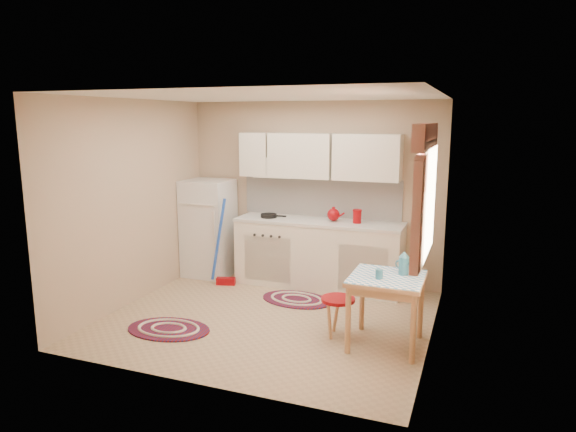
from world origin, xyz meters
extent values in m
plane|color=tan|center=(0.00, 0.00, 0.00)|extent=(3.60, 3.60, 0.00)
cube|color=silver|center=(0.00, 0.00, 2.50)|extent=(3.60, 3.20, 0.04)
cube|color=tan|center=(0.00, 1.60, 1.25)|extent=(3.60, 0.04, 2.50)
cube|color=tan|center=(0.00, -1.60, 1.25)|extent=(3.60, 0.04, 2.50)
cube|color=tan|center=(-1.80, 0.00, 1.25)|extent=(0.04, 3.20, 2.50)
cube|color=tan|center=(1.80, 0.00, 1.25)|extent=(0.04, 3.20, 2.50)
cube|color=white|center=(0.12, 1.59, 1.20)|extent=(2.25, 0.03, 0.55)
cube|color=silver|center=(0.12, 1.44, 1.77)|extent=(2.25, 0.33, 0.60)
cube|color=white|center=(1.78, -0.55, 1.55)|extent=(0.04, 0.85, 0.95)
cube|color=silver|center=(-1.47, 1.25, 0.70)|extent=(0.65, 0.60, 1.40)
cube|color=silver|center=(0.19, 1.30, 0.44)|extent=(2.25, 0.60, 0.88)
cube|color=beige|center=(0.19, 1.30, 0.90)|extent=(2.27, 0.62, 0.04)
cylinder|color=black|center=(-0.52, 1.25, 0.94)|extent=(0.24, 0.24, 0.05)
cylinder|color=#8F050A|center=(0.71, 1.30, 1.00)|extent=(0.11, 0.11, 0.16)
cube|color=tan|center=(1.38, -0.24, 0.36)|extent=(0.72, 0.72, 0.72)
cylinder|color=#8F050A|center=(0.87, -0.19, 0.21)|extent=(0.47, 0.47, 0.42)
cylinder|color=teal|center=(1.32, -0.34, 0.77)|extent=(0.08, 0.08, 0.10)
camera|label=1|loc=(2.19, -5.15, 2.27)|focal=32.00mm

